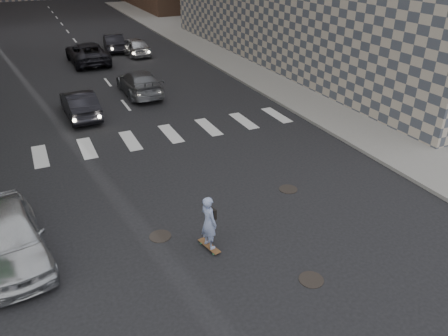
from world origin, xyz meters
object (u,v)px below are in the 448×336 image
at_px(traffic_car_b, 139,83).
at_px(silver_sedan, 9,237).
at_px(skateboarder, 209,222).
at_px(traffic_car_d, 134,46).
at_px(traffic_car_c, 87,53).
at_px(traffic_car_e, 114,42).
at_px(traffic_car_a, 80,104).

bearing_deg(traffic_car_b, silver_sedan, 61.15).
xyz_separation_m(skateboarder, traffic_car_d, (4.42, 25.83, -0.24)).
bearing_deg(traffic_car_c, traffic_car_e, -130.82).
distance_m(traffic_car_d, traffic_car_e, 2.54).
xyz_separation_m(traffic_car_c, traffic_car_e, (2.73, 3.40, -0.07)).
distance_m(skateboarder, traffic_car_c, 24.70).
xyz_separation_m(skateboarder, traffic_car_a, (-1.76, 13.24, -0.25)).
bearing_deg(traffic_car_a, traffic_car_d, -118.48).
height_order(traffic_car_a, traffic_car_b, traffic_car_b).
height_order(skateboarder, silver_sedan, skateboarder).
bearing_deg(traffic_car_b, traffic_car_c, -80.09).
distance_m(skateboarder, silver_sedan, 5.79).
xyz_separation_m(skateboarder, traffic_car_c, (0.54, 24.70, -0.18)).
xyz_separation_m(traffic_car_a, traffic_car_d, (6.18, 12.59, 0.01)).
height_order(silver_sedan, traffic_car_c, traffic_car_c).
bearing_deg(traffic_car_d, traffic_car_a, 56.77).
bearing_deg(traffic_car_b, traffic_car_a, 32.15).
height_order(silver_sedan, traffic_car_e, silver_sedan).
bearing_deg(traffic_car_d, silver_sedan, 60.44).
height_order(traffic_car_c, traffic_car_d, traffic_car_c).
height_order(skateboarder, traffic_car_c, skateboarder).
xyz_separation_m(traffic_car_b, traffic_car_c, (-1.57, 9.03, 0.06)).
relative_size(traffic_car_b, traffic_car_d, 1.17).
relative_size(skateboarder, traffic_car_b, 0.37).
height_order(traffic_car_c, traffic_car_e, traffic_car_c).
relative_size(traffic_car_a, traffic_car_b, 0.87).
xyz_separation_m(traffic_car_a, traffic_car_c, (2.29, 11.46, 0.08)).
bearing_deg(traffic_car_d, skateboarder, 73.18).
bearing_deg(traffic_car_c, traffic_car_d, -165.78).
distance_m(traffic_car_b, traffic_car_c, 9.17).
bearing_deg(traffic_car_e, traffic_car_d, 123.39).
xyz_separation_m(traffic_car_a, traffic_car_e, (5.02, 14.86, 0.00)).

